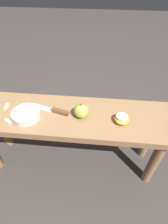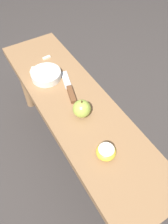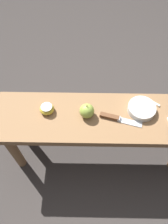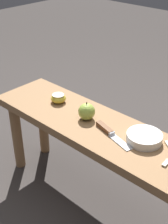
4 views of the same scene
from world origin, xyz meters
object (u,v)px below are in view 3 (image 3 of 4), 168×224
(wooden_bench, at_px, (100,124))
(bowl, at_px, (142,109))
(apple_whole, at_px, (87,111))
(knife, at_px, (115,118))
(apple_cut, at_px, (47,109))

(wooden_bench, distance_m, bowl, 0.24)
(apple_whole, relative_size, bowl, 0.59)
(knife, xyz_separation_m, apple_cut, (0.36, -0.04, 0.01))
(apple_whole, relative_size, apple_cut, 1.14)
(wooden_bench, height_order, apple_cut, apple_cut)
(wooden_bench, distance_m, apple_cut, 0.30)
(wooden_bench, relative_size, apple_cut, 14.85)
(bowl, bearing_deg, knife, 20.46)
(apple_cut, bearing_deg, apple_whole, 174.34)
(knife, distance_m, apple_cut, 0.36)
(apple_whole, distance_m, apple_cut, 0.21)
(wooden_bench, height_order, knife, knife)
(apple_cut, bearing_deg, bowl, -178.67)
(knife, xyz_separation_m, apple_whole, (0.15, -0.02, 0.03))
(wooden_bench, relative_size, apple_whole, 12.98)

